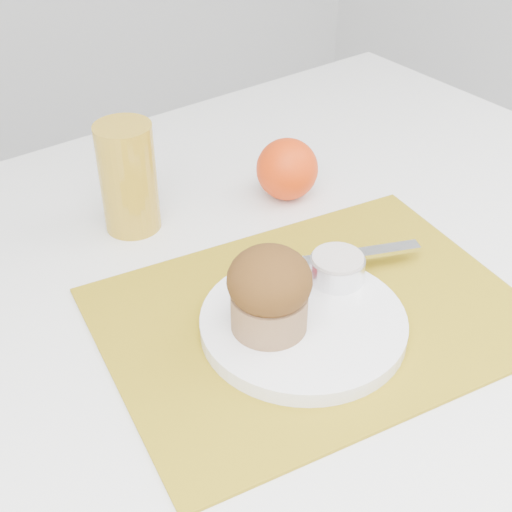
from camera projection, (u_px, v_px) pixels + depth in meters
table at (239, 468)px, 1.04m from camera, size 1.20×0.80×0.75m
placemat at (314, 315)px, 0.75m from camera, size 0.48×0.38×0.00m
plate at (303, 323)px, 0.72m from camera, size 0.24×0.24×0.02m
ramekin at (337, 269)px, 0.76m from camera, size 0.07×0.07×0.03m
cream at (338, 259)px, 0.75m from camera, size 0.06×0.06×0.01m
raspberry_near at (279, 274)px, 0.76m from camera, size 0.02×0.02×0.02m
raspberry_far at (294, 276)px, 0.76m from camera, size 0.02×0.02×0.02m
butter_knife at (331, 258)px, 0.79m from camera, size 0.20×0.10×0.01m
orange at (287, 169)px, 0.92m from camera, size 0.08×0.08×0.08m
juice_glass at (128, 178)px, 0.85m from camera, size 0.09×0.09×0.14m
muffin at (269, 291)px, 0.68m from camera, size 0.08×0.08×0.09m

